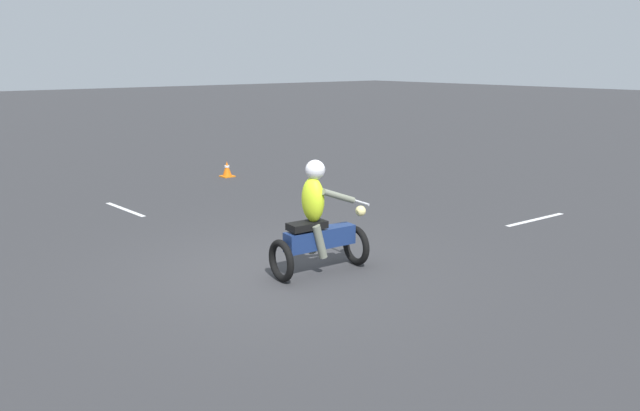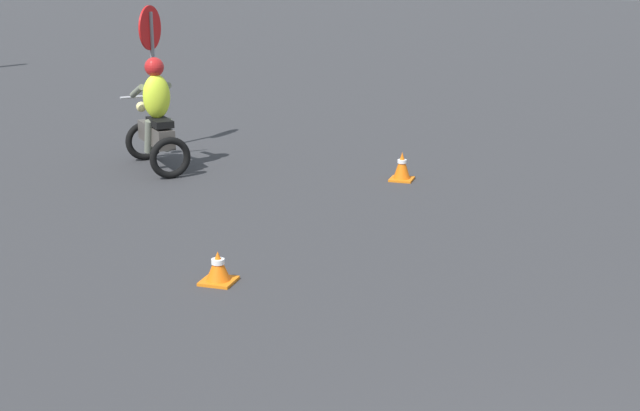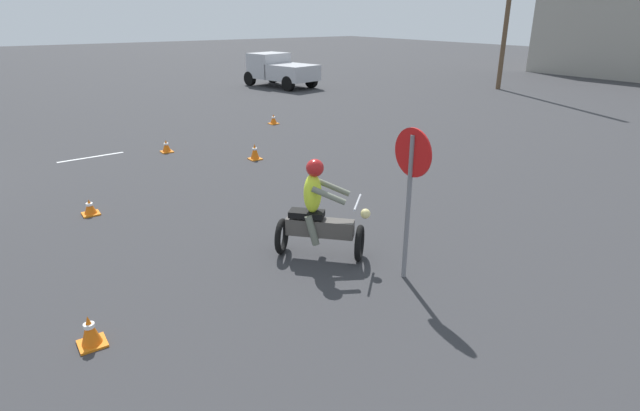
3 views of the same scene
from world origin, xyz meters
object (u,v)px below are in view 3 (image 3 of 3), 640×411
object	(u,v)px
traffic_cone_mid_center	(166,146)
traffic_cone_mid_left	(273,119)
pickup_truck	(280,69)
motorcycle_rider_background	(318,215)
traffic_cone_near_right	(255,152)
stop_sign	(411,174)
traffic_cone_far_center	(90,331)
traffic_cone_near_left	(90,207)

from	to	relation	value
traffic_cone_mid_center	traffic_cone_mid_left	bearing A→B (deg)	111.07
pickup_truck	traffic_cone_mid_left	size ratio (longest dim) A/B	12.68
motorcycle_rider_background	traffic_cone_mid_left	bearing A→B (deg)	-159.26
pickup_truck	traffic_cone_near_right	world-z (taller)	pickup_truck
stop_sign	traffic_cone_far_center	xyz separation A→B (m)	(-0.87, -4.30, -1.44)
traffic_cone_near_left	traffic_cone_far_center	world-z (taller)	traffic_cone_far_center
traffic_cone_near_left	traffic_cone_far_center	distance (m)	4.58
traffic_cone_near_left	traffic_cone_mid_left	bearing A→B (deg)	127.55
traffic_cone_near_right	traffic_cone_mid_center	world-z (taller)	traffic_cone_near_right
pickup_truck	traffic_cone_near_left	size ratio (longest dim) A/B	13.91
traffic_cone_far_center	traffic_cone_mid_center	bearing A→B (deg)	156.41
motorcycle_rider_background	traffic_cone_mid_center	size ratio (longest dim) A/B	4.61
motorcycle_rider_background	stop_sign	world-z (taller)	stop_sign
stop_sign	traffic_cone_near_left	distance (m)	6.56
traffic_cone_mid_left	traffic_cone_mid_center	bearing A→B (deg)	-68.93
traffic_cone_far_center	traffic_cone_near_right	bearing A→B (deg)	139.11
stop_sign	traffic_cone_mid_left	distance (m)	11.73
pickup_truck	stop_sign	world-z (taller)	stop_sign
traffic_cone_near_left	traffic_cone_mid_left	size ratio (longest dim) A/B	0.91
traffic_cone_near_left	traffic_cone_mid_left	distance (m)	9.21
stop_sign	traffic_cone_mid_left	world-z (taller)	stop_sign
pickup_truck	stop_sign	xyz separation A→B (m)	(19.44, -8.98, 0.71)
pickup_truck	stop_sign	size ratio (longest dim) A/B	1.94
pickup_truck	traffic_cone_mid_center	world-z (taller)	pickup_truck
motorcycle_rider_background	traffic_cone_near_left	xyz separation A→B (m)	(-4.06, -2.74, -0.57)
traffic_cone_far_center	traffic_cone_near_left	bearing A→B (deg)	169.30
pickup_truck	traffic_cone_mid_left	distance (m)	9.92
traffic_cone_near_right	motorcycle_rider_background	bearing A→B (deg)	-17.44
traffic_cone_near_right	traffic_cone_mid_left	world-z (taller)	traffic_cone_near_right
traffic_cone_near_left	traffic_cone_near_right	world-z (taller)	traffic_cone_near_right
stop_sign	traffic_cone_near_right	world-z (taller)	stop_sign
traffic_cone_near_left	traffic_cone_mid_center	xyz separation A→B (m)	(-3.88, 2.81, 0.02)
motorcycle_rider_background	traffic_cone_near_right	bearing A→B (deg)	-151.47
motorcycle_rider_background	traffic_cone_mid_left	size ratio (longest dim) A/B	4.73
motorcycle_rider_background	pickup_truck	bearing A→B (deg)	-162.14
stop_sign	traffic_cone_near_right	distance (m)	7.37
stop_sign	traffic_cone_near_left	size ratio (longest dim) A/B	7.19
pickup_truck	traffic_cone_near_left	bearing A→B (deg)	-144.09
traffic_cone_mid_left	traffic_cone_far_center	size ratio (longest dim) A/B	0.87
pickup_truck	traffic_cone_far_center	size ratio (longest dim) A/B	10.98
pickup_truck	stop_sign	distance (m)	21.43
traffic_cone_near_left	traffic_cone_near_right	bearing A→B (deg)	111.12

